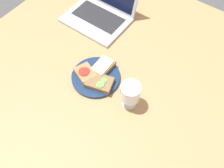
# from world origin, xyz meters

# --- Properties ---
(wooden_table) EXTENTS (1.40, 1.40, 0.03)m
(wooden_table) POSITION_xyz_m (0.00, 0.00, 0.01)
(wooden_table) COLOR #B27F51
(wooden_table) RESTS_ON ground
(plate) EXTENTS (0.22, 0.22, 0.02)m
(plate) POSITION_xyz_m (-0.05, -0.05, 0.04)
(plate) COLOR navy
(plate) RESTS_ON wooden_table
(sandwich_with_cucumber) EXTENTS (0.13, 0.11, 0.03)m
(sandwich_with_cucumber) POSITION_xyz_m (-0.02, -0.07, 0.06)
(sandwich_with_cucumber) COLOR brown
(sandwich_with_cucumber) RESTS_ON plate
(sandwich_with_cheese) EXTENTS (0.07, 0.11, 0.03)m
(sandwich_with_cheese) POSITION_xyz_m (-0.05, -0.00, 0.06)
(sandwich_with_cheese) COLOR #937047
(sandwich_with_cheese) RESTS_ON plate
(sandwich_with_tomato) EXTENTS (0.11, 0.10, 0.03)m
(sandwich_with_tomato) POSITION_xyz_m (-0.09, -0.07, 0.06)
(sandwich_with_tomato) COLOR #937047
(sandwich_with_tomato) RESTS_ON plate
(wine_glass) EXTENTS (0.08, 0.08, 0.13)m
(wine_glass) POSITION_xyz_m (0.14, -0.07, 0.11)
(wine_glass) COLOR white
(wine_glass) RESTS_ON wooden_table
(laptop) EXTENTS (0.32, 0.29, 0.19)m
(laptop) POSITION_xyz_m (-0.28, 0.28, 0.07)
(laptop) COLOR #ADAFB5
(laptop) RESTS_ON wooden_table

